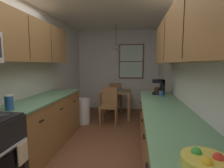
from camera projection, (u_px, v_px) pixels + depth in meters
ground_plane at (103, 143)px, 3.26m from camera, size 12.00×12.00×0.00m
wall_left at (33, 75)px, 3.30m from camera, size 0.10×9.00×2.55m
wall_right at (181, 76)px, 2.93m from camera, size 0.10×9.00×2.55m
wall_back at (118, 70)px, 5.72m from camera, size 4.40×0.10×2.55m
counter_left at (46, 122)px, 3.11m from camera, size 0.64×1.98×0.90m
upper_cabinets_left at (32, 41)px, 2.92m from camera, size 0.33×2.06×0.70m
counter_right at (168, 148)px, 2.14m from camera, size 0.64×3.38×0.90m
upper_cabinets_right at (187, 33)px, 1.91m from camera, size 0.33×3.06×0.65m
dining_table at (116, 95)px, 4.87m from camera, size 0.82×0.83×0.74m
dining_chair_near at (109, 104)px, 4.28m from camera, size 0.40×0.40×0.90m
dining_chair_far at (115, 95)px, 5.50m from camera, size 0.45×0.45×0.90m
pendant_light at (116, 48)px, 4.72m from camera, size 0.26×0.26×0.68m
back_window at (131, 61)px, 5.56m from camera, size 0.79×0.05×1.10m
trash_bin at (83, 111)px, 4.34m from camera, size 0.34×0.34×0.63m
storage_canister at (9, 102)px, 2.21m from camera, size 0.10×0.10×0.19m
dish_towel at (23, 153)px, 1.93m from camera, size 0.02×0.16×0.24m
coffee_maker at (160, 87)px, 3.34m from camera, size 0.22×0.18×0.28m
mug_by_coffeemaker at (161, 94)px, 3.13m from camera, size 0.11×0.08×0.10m
fruit_bowl at (206, 161)px, 0.98m from camera, size 0.27×0.27×0.09m
table_serving_bowl at (117, 90)px, 4.84m from camera, size 0.21×0.21×0.06m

